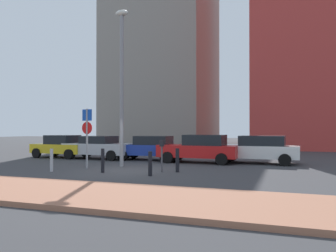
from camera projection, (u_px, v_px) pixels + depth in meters
ground_plane at (124, 171)px, 15.37m from camera, size 120.00×120.00×0.00m
sidewalk_brick at (38, 191)px, 10.06m from camera, size 40.00×3.43×0.14m
parked_car_yellow at (62, 146)px, 22.53m from camera, size 4.01×2.18×1.50m
parked_car_silver at (99, 147)px, 21.54m from camera, size 4.52×2.19×1.47m
parked_car_blue at (150, 147)px, 20.78m from camera, size 4.06×1.99×1.49m
parked_car_red at (200, 148)px, 19.08m from camera, size 4.57×2.06×1.59m
parked_car_white at (258, 149)px, 18.68m from camera, size 4.61×2.19×1.54m
parking_sign_post at (87, 131)px, 16.34m from camera, size 0.60×0.11×2.90m
parking_meter at (162, 151)px, 14.92m from camera, size 0.18×0.14×1.42m
street_lamp at (122, 76)px, 17.33m from camera, size 0.70×0.36×8.06m
traffic_bollard_near at (177, 160)px, 14.92m from camera, size 0.17×0.17×1.06m
traffic_bollard_mid at (150, 164)px, 13.70m from camera, size 0.16×0.16×1.00m
traffic_bollard_far at (52, 160)px, 15.10m from camera, size 0.14×0.14×1.03m
traffic_bollard_edge at (103, 161)px, 14.75m from camera, size 0.15×0.15×1.06m
building_under_construction at (164, 58)px, 46.25m from camera, size 12.80×13.84×23.46m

